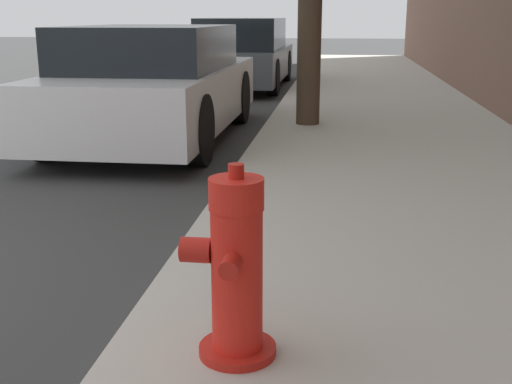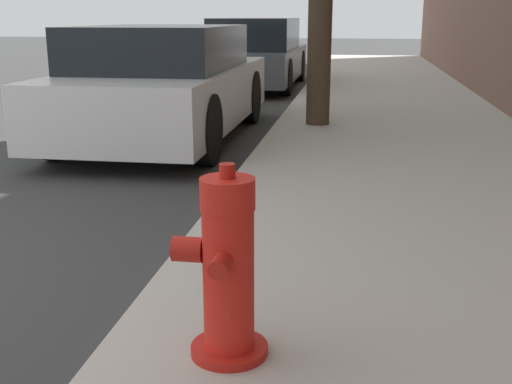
# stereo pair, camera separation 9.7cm
# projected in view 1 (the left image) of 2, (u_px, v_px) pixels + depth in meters

# --- Properties ---
(sidewalk_slab) EXTENTS (3.03, 40.00, 0.13)m
(sidewalk_slab) POSITION_uv_depth(u_px,v_px,m) (473.00, 349.00, 2.73)
(sidewalk_slab) COLOR #B7B2A8
(sidewalk_slab) RESTS_ON ground_plane
(fire_hydrant) EXTENTS (0.37, 0.40, 0.78)m
(fire_hydrant) POSITION_uv_depth(u_px,v_px,m) (236.00, 271.00, 2.48)
(fire_hydrant) COLOR red
(fire_hydrant) RESTS_ON sidewalk_slab
(parked_car_near) EXTENTS (1.77, 4.26, 1.33)m
(parked_car_near) POSITION_uv_depth(u_px,v_px,m) (155.00, 85.00, 7.50)
(parked_car_near) COLOR silver
(parked_car_near) RESTS_ON ground_plane
(parked_car_mid) EXTENTS (1.70, 4.48, 1.38)m
(parked_car_mid) POSITION_uv_depth(u_px,v_px,m) (243.00, 54.00, 13.06)
(parked_car_mid) COLOR #4C5156
(parked_car_mid) RESTS_ON ground_plane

